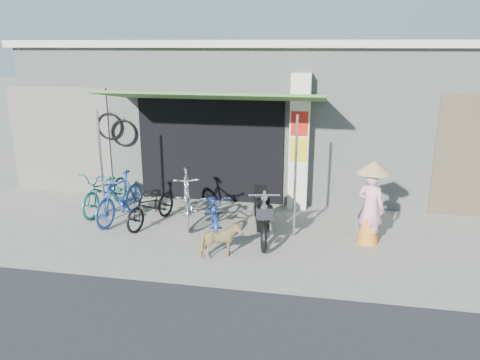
% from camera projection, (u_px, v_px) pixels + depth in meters
% --- Properties ---
extents(ground, '(80.00, 80.00, 0.00)m').
position_uv_depth(ground, '(241.00, 248.00, 8.51)').
color(ground, gray).
rests_on(ground, ground).
extents(bicycle_shop, '(12.30, 5.30, 3.66)m').
position_uv_depth(bicycle_shop, '(275.00, 110.00, 12.80)').
color(bicycle_shop, gray).
rests_on(bicycle_shop, ground).
extents(shop_pillar, '(0.42, 0.44, 3.00)m').
position_uv_depth(shop_pillar, '(299.00, 143.00, 10.25)').
color(shop_pillar, beige).
rests_on(shop_pillar, ground).
extents(awning, '(4.60, 1.88, 2.72)m').
position_uv_depth(awning, '(212.00, 98.00, 9.50)').
color(awning, '#3A612C').
rests_on(awning, ground).
extents(neighbour_left, '(2.60, 0.06, 2.60)m').
position_uv_depth(neighbour_left, '(61.00, 140.00, 11.49)').
color(neighbour_left, '#6B665B').
rests_on(neighbour_left, ground).
extents(bike_teal, '(0.78, 1.86, 0.95)m').
position_uv_depth(bike_teal, '(106.00, 190.00, 10.31)').
color(bike_teal, '#176A59').
rests_on(bike_teal, ground).
extents(bike_blue, '(0.74, 1.76, 1.02)m').
position_uv_depth(bike_blue, '(120.00, 198.00, 9.71)').
color(bike_blue, '#224A9E').
rests_on(bike_blue, ground).
extents(bike_black, '(0.93, 1.63, 0.81)m').
position_uv_depth(bike_black, '(151.00, 206.00, 9.53)').
color(bike_black, black).
rests_on(bike_black, ground).
extents(bike_silver, '(1.05, 1.89, 1.10)m').
position_uv_depth(bike_silver, '(187.00, 197.00, 9.65)').
color(bike_silver, '#BAB9BE').
rests_on(bike_silver, ground).
extents(bike_navy, '(1.01, 1.69, 0.84)m').
position_uv_depth(bike_navy, '(214.00, 211.00, 9.19)').
color(bike_navy, navy).
rests_on(bike_navy, ground).
extents(street_dog, '(0.81, 0.65, 0.62)m').
position_uv_depth(street_dog, '(220.00, 241.00, 8.05)').
color(street_dog, '#95764F').
rests_on(street_dog, ground).
extents(moped, '(0.66, 1.89, 1.08)m').
position_uv_depth(moped, '(262.00, 212.00, 8.91)').
color(moped, black).
rests_on(moped, ground).
extents(nun, '(0.64, 0.64, 1.58)m').
position_uv_depth(nun, '(371.00, 202.00, 8.54)').
color(nun, pink).
rests_on(nun, ground).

